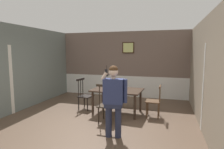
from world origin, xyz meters
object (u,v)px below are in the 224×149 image
object	(u,v)px
chair_at_table_head	(85,95)
person_figure	(114,97)
chair_near_window	(107,105)
chair_by_doorway	(154,101)
dining_table	(117,92)

from	to	relation	value
chair_at_table_head	person_figure	size ratio (longest dim) A/B	0.63
chair_near_window	chair_by_doorway	world-z (taller)	chair_near_window
chair_near_window	chair_at_table_head	xyz separation A→B (m)	(-1.09, 0.95, -0.02)
chair_by_doorway	person_figure	bearing A→B (deg)	155.16
chair_at_table_head	person_figure	bearing A→B (deg)	49.07
chair_near_window	chair_by_doorway	xyz separation A→B (m)	(1.19, 0.81, -0.02)
dining_table	chair_by_doorway	world-z (taller)	chair_by_doorway
dining_table	chair_by_doorway	distance (m)	1.15
chair_by_doorway	chair_at_table_head	distance (m)	2.28
chair_by_doorway	dining_table	bearing A→B (deg)	87.35
chair_at_table_head	person_figure	distance (m)	2.35
chair_near_window	chair_at_table_head	size ratio (longest dim) A/B	1.05
dining_table	person_figure	xyz separation A→B (m)	(0.37, -1.67, 0.27)
chair_by_doorway	chair_near_window	bearing A→B (deg)	125.09
chair_at_table_head	person_figure	xyz separation A→B (m)	(1.51, -1.74, 0.45)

